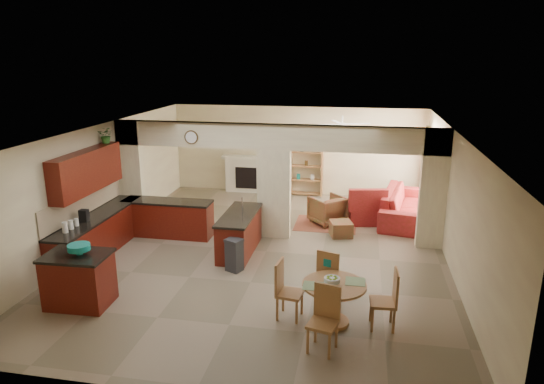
% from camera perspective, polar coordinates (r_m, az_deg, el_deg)
% --- Properties ---
extents(floor, '(10.00, 10.00, 0.00)m').
position_cam_1_polar(floor, '(11.24, -0.69, -7.00)').
color(floor, '#7A6A55').
rests_on(floor, ground).
extents(ceiling, '(10.00, 10.00, 0.00)m').
position_cam_1_polar(ceiling, '(10.47, -0.74, 7.26)').
color(ceiling, white).
rests_on(ceiling, wall_back).
extents(wall_back, '(8.00, 0.00, 8.00)m').
position_cam_1_polar(wall_back, '(15.57, 2.90, 4.88)').
color(wall_back, beige).
rests_on(wall_back, floor).
extents(wall_front, '(8.00, 0.00, 8.00)m').
position_cam_1_polar(wall_front, '(6.28, -9.87, -12.61)').
color(wall_front, beige).
rests_on(wall_front, floor).
extents(wall_left, '(0.00, 10.00, 10.00)m').
position_cam_1_polar(wall_left, '(12.17, -19.51, 0.84)').
color(wall_left, beige).
rests_on(wall_left, floor).
extents(wall_right, '(0.00, 10.00, 10.00)m').
position_cam_1_polar(wall_right, '(10.76, 20.68, -1.20)').
color(wall_right, beige).
rests_on(wall_right, floor).
extents(partition_left_pier, '(0.60, 0.25, 2.80)m').
position_cam_1_polar(partition_left_pier, '(12.88, -16.18, 1.92)').
color(partition_left_pier, beige).
rests_on(partition_left_pier, floor).
extents(partition_center_pier, '(0.80, 0.25, 2.20)m').
position_cam_1_polar(partition_center_pier, '(11.80, 0.24, -0.21)').
color(partition_center_pier, beige).
rests_on(partition_center_pier, floor).
extents(partition_right_pier, '(0.60, 0.25, 2.80)m').
position_cam_1_polar(partition_right_pier, '(11.66, 18.43, 0.29)').
color(partition_right_pier, beige).
rests_on(partition_right_pier, floor).
extents(partition_header, '(8.00, 0.25, 0.60)m').
position_cam_1_polar(partition_header, '(11.49, 0.25, 6.52)').
color(partition_header, beige).
rests_on(partition_header, partition_center_pier).
extents(kitchen_counter, '(2.52, 3.29, 1.48)m').
position_cam_1_polar(kitchen_counter, '(11.89, -16.58, -3.98)').
color(kitchen_counter, '#480C08').
rests_on(kitchen_counter, floor).
extents(upper_cabinets, '(0.35, 2.40, 0.90)m').
position_cam_1_polar(upper_cabinets, '(11.30, -20.94, 2.30)').
color(upper_cabinets, '#480C08').
rests_on(upper_cabinets, wall_left).
extents(peninsula, '(0.70, 1.85, 0.91)m').
position_cam_1_polar(peninsula, '(11.09, -3.86, -4.81)').
color(peninsula, '#480C08').
rests_on(peninsula, floor).
extents(wall_clock, '(0.34, 0.03, 0.34)m').
position_cam_1_polar(wall_clock, '(11.87, -9.48, 6.36)').
color(wall_clock, '#4F391A').
rests_on(wall_clock, partition_header).
extents(rug, '(1.60, 1.30, 0.01)m').
position_cam_1_polar(rug, '(13.03, 6.32, -3.78)').
color(rug, brown).
rests_on(rug, floor).
extents(fireplace, '(1.60, 0.35, 1.20)m').
position_cam_1_polar(fireplace, '(15.87, -2.96, 2.18)').
color(fireplace, beige).
rests_on(fireplace, floor).
extents(shelving_unit, '(1.00, 0.32, 1.80)m').
position_cam_1_polar(shelving_unit, '(15.46, 4.07, 2.88)').
color(shelving_unit, brown).
rests_on(shelving_unit, floor).
extents(window_a, '(0.02, 0.90, 1.90)m').
position_cam_1_polar(window_a, '(12.99, 18.82, 0.90)').
color(window_a, white).
rests_on(window_a, wall_right).
extents(window_b, '(0.02, 0.90, 1.90)m').
position_cam_1_polar(window_b, '(14.63, 17.94, 2.60)').
color(window_b, white).
rests_on(window_b, wall_right).
extents(glazed_door, '(0.02, 0.70, 2.10)m').
position_cam_1_polar(glazed_door, '(13.85, 18.30, 1.20)').
color(glazed_door, white).
rests_on(glazed_door, wall_right).
extents(drape_a_left, '(0.10, 0.28, 2.30)m').
position_cam_1_polar(drape_a_left, '(12.41, 19.00, 0.21)').
color(drape_a_left, '#391E17').
rests_on(drape_a_left, wall_right).
extents(drape_a_right, '(0.10, 0.28, 2.30)m').
position_cam_1_polar(drape_a_right, '(13.56, 18.32, 1.56)').
color(drape_a_right, '#391E17').
rests_on(drape_a_right, wall_right).
extents(drape_b_left, '(0.10, 0.28, 2.30)m').
position_cam_1_polar(drape_b_left, '(14.05, 18.07, 2.05)').
color(drape_b_left, '#391E17').
rests_on(drape_b_left, wall_right).
extents(drape_b_right, '(0.10, 0.28, 2.30)m').
position_cam_1_polar(drape_b_right, '(15.21, 17.53, 3.12)').
color(drape_b_right, '#391E17').
rests_on(drape_b_right, wall_right).
extents(ceiling_fan, '(1.00, 1.00, 0.10)m').
position_cam_1_polar(ceiling_fan, '(13.28, 8.26, 7.90)').
color(ceiling_fan, white).
rests_on(ceiling_fan, ceiling).
extents(kitchen_island, '(1.16, 0.84, 0.98)m').
position_cam_1_polar(kitchen_island, '(9.47, -21.77, -9.53)').
color(kitchen_island, '#480C08').
rests_on(kitchen_island, floor).
extents(teal_bowl, '(0.39, 0.39, 0.18)m').
position_cam_1_polar(teal_bowl, '(9.22, -21.74, -6.29)').
color(teal_bowl, '#13847A').
rests_on(teal_bowl, kitchen_island).
extents(trash_can, '(0.39, 0.36, 0.65)m').
position_cam_1_polar(trash_can, '(10.20, -4.46, -7.54)').
color(trash_can, '#2A2A2C').
rests_on(trash_can, floor).
extents(dining_table, '(1.07, 1.07, 0.73)m').
position_cam_1_polar(dining_table, '(8.31, 7.29, -12.13)').
color(dining_table, brown).
rests_on(dining_table, floor).
extents(fruit_bowl, '(0.26, 0.26, 0.14)m').
position_cam_1_polar(fruit_bowl, '(8.13, 7.07, -10.31)').
color(fruit_bowl, '#78AA24').
rests_on(fruit_bowl, dining_table).
extents(sofa, '(2.98, 1.57, 0.83)m').
position_cam_1_polar(sofa, '(13.70, 15.43, -1.48)').
color(sofa, maroon).
rests_on(sofa, floor).
extents(chaise, '(1.14, 1.00, 0.40)m').
position_cam_1_polar(chaise, '(13.32, 11.10, -2.66)').
color(chaise, maroon).
rests_on(chaise, floor).
extents(armchair, '(1.15, 1.15, 0.75)m').
position_cam_1_polar(armchair, '(13.01, 6.54, -2.09)').
color(armchair, maroon).
rests_on(armchair, floor).
extents(ottoman, '(0.64, 0.64, 0.37)m').
position_cam_1_polar(ottoman, '(12.22, 8.11, -4.30)').
color(ottoman, maroon).
rests_on(ottoman, floor).
extents(plant, '(0.37, 0.33, 0.38)m').
position_cam_1_polar(plant, '(11.98, -18.93, 6.34)').
color(plant, '#184F15').
rests_on(plant, upper_cabinets).
extents(chair_north, '(0.53, 0.53, 1.02)m').
position_cam_1_polar(chair_north, '(8.92, 6.79, -9.56)').
color(chair_north, brown).
rests_on(chair_north, floor).
extents(chair_east, '(0.45, 0.45, 1.02)m').
position_cam_1_polar(chair_east, '(8.31, 13.55, -11.94)').
color(chair_east, brown).
rests_on(chair_east, floor).
extents(chair_south, '(0.51, 0.51, 1.02)m').
position_cam_1_polar(chair_south, '(7.63, 6.22, -14.23)').
color(chair_south, brown).
rests_on(chair_south, floor).
extents(chair_west, '(0.47, 0.47, 1.02)m').
position_cam_1_polar(chair_west, '(8.40, 1.56, -11.14)').
color(chair_west, brown).
rests_on(chair_west, floor).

